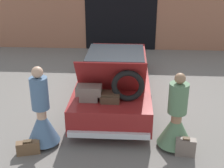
{
  "coord_description": "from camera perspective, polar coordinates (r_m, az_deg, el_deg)",
  "views": [
    {
      "loc": [
        0.39,
        -7.91,
        3.7
      ],
      "look_at": [
        0.0,
        -1.38,
        0.9
      ],
      "focal_mm": 50.0,
      "sensor_mm": 36.0,
      "label": 1
    }
  ],
  "objects": [
    {
      "name": "car",
      "position": [
        8.51,
        0.55,
        1.42
      ],
      "size": [
        1.8,
        5.13,
        1.63
      ],
      "color": "maroon",
      "rests_on": "ground_plane"
    },
    {
      "name": "person_left",
      "position": [
        6.44,
        -12.69,
        -6.14
      ],
      "size": [
        0.66,
        0.66,
        1.71
      ],
      "rotation": [
        0.0,
        0.0,
        -1.8
      ],
      "color": "tan",
      "rests_on": "ground_plane"
    },
    {
      "name": "suitcase_beside_right_person",
      "position": [
        6.35,
        13.28,
        -11.16
      ],
      "size": [
        0.4,
        0.2,
        0.4
      ],
      "color": "#75665B",
      "rests_on": "ground_plane"
    },
    {
      "name": "garage_wall_back",
      "position": [
        12.55,
        1.63,
        12.59
      ],
      "size": [
        12.0,
        0.14,
        2.8
      ],
      "color": "#9E664C",
      "rests_on": "ground_plane"
    },
    {
      "name": "person_right",
      "position": [
        6.37,
        11.63,
        -6.84
      ],
      "size": [
        0.72,
        0.72,
        1.61
      ],
      "rotation": [
        0.0,
        0.0,
        1.53
      ],
      "color": "#997051",
      "rests_on": "ground_plane"
    },
    {
      "name": "suitcase_beside_left_person",
      "position": [
        6.47,
        -15.07,
        -11.16
      ],
      "size": [
        0.48,
        0.28,
        0.3
      ],
      "color": "brown",
      "rests_on": "ground_plane"
    },
    {
      "name": "ground_plane",
      "position": [
        8.74,
        0.54,
        -1.84
      ],
      "size": [
        40.0,
        40.0,
        0.0
      ],
      "primitive_type": "plane",
      "color": "slate"
    }
  ]
}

